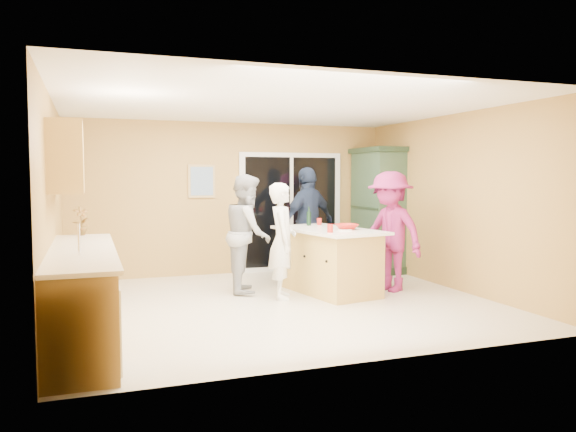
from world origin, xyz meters
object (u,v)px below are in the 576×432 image
object	(u,v)px
woman_grey	(248,233)
woman_magenta	(390,231)
kitchen_island	(328,262)
woman_navy	(308,223)
woman_white	(282,241)
green_hutch	(378,211)

from	to	relation	value
woman_grey	woman_magenta	distance (m)	2.08
kitchen_island	woman_navy	distance (m)	1.21
woman_grey	woman_magenta	xyz separation A→B (m)	(1.98, -0.64, 0.02)
woman_white	woman_magenta	world-z (taller)	woman_magenta
kitchen_island	woman_magenta	bearing A→B (deg)	-23.97
woman_navy	woman_grey	bearing A→B (deg)	4.50
kitchen_island	woman_navy	xyz separation A→B (m)	(0.13, 1.11, 0.48)
woman_grey	woman_navy	bearing A→B (deg)	-46.68
green_hutch	woman_white	world-z (taller)	green_hutch
green_hutch	woman_magenta	distance (m)	1.80
kitchen_island	green_hutch	bearing A→B (deg)	31.52
green_hutch	woman_magenta	bearing A→B (deg)	-112.95
woman_navy	woman_magenta	size ratio (longest dim) A/B	1.05
kitchen_island	woman_grey	size ratio (longest dim) A/B	1.11
green_hutch	woman_magenta	world-z (taller)	green_hutch
kitchen_island	green_hutch	xyz separation A→B (m)	(1.59, 1.44, 0.63)
green_hutch	woman_navy	distance (m)	1.51
woman_white	woman_grey	bearing A→B (deg)	44.66
kitchen_island	woman_magenta	distance (m)	1.02
green_hutch	woman_white	xyz separation A→B (m)	(-2.35, -1.60, -0.27)
woman_white	woman_magenta	bearing A→B (deg)	-75.91
woman_magenta	kitchen_island	bearing A→B (deg)	-123.18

